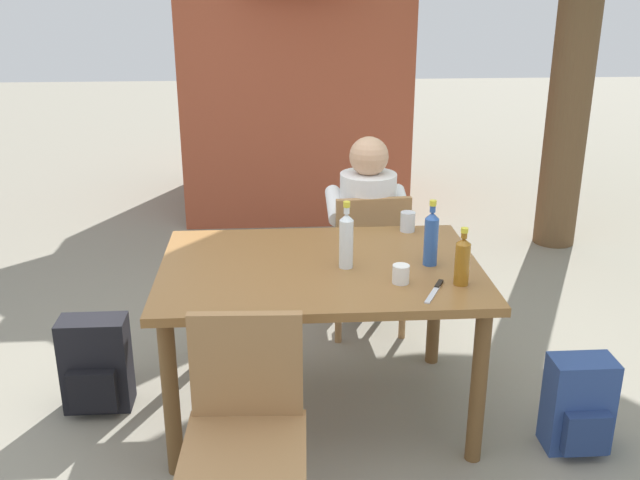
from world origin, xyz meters
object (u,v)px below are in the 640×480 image
chair_near_left (246,423)px  brick_kiosk (294,57)px  bottle_clear (346,239)px  backpack_by_far_side (96,366)px  chair_far_right (368,255)px  table_knife (435,290)px  cup_white (401,274)px  person_in_white_shirt (366,222)px  bottle_blue (431,237)px  cup_glass (408,222)px  dining_table (320,284)px  bottle_amber (462,260)px  backpack_by_near_side (579,406)px

chair_near_left → brick_kiosk: (0.33, 4.44, 0.83)m
bottle_clear → backpack_by_far_side: bearing=173.8°
backpack_by_far_side → chair_far_right: bearing=26.7°
table_knife → cup_white: bearing=144.8°
person_in_white_shirt → bottle_clear: person_in_white_shirt is taller
bottle_blue → cup_glass: bottle_blue is taller
dining_table → cup_white: 0.43m
bottle_clear → cup_white: 0.30m
chair_near_left → table_knife: 0.97m
bottle_amber → backpack_by_near_side: bottle_amber is taller
person_in_white_shirt → bottle_clear: (-0.21, -0.96, 0.25)m
person_in_white_shirt → brick_kiosk: bearing=96.8°
backpack_by_far_side → dining_table: bearing=-5.0°
chair_near_left → cup_glass: bearing=57.0°
person_in_white_shirt → bottle_blue: (0.17, -0.95, 0.25)m
dining_table → cup_glass: bearing=41.9°
bottle_clear → cup_white: bearing=-41.6°
bottle_blue → cup_white: (-0.17, -0.20, -0.09)m
dining_table → brick_kiosk: brick_kiosk is taller
bottle_blue → table_knife: (-0.04, -0.29, -0.13)m
person_in_white_shirt → dining_table: bearing=-109.6°
chair_far_right → table_knife: size_ratio=3.88×
bottle_amber → cup_white: bearing=173.0°
bottle_clear → table_knife: bottle_clear is taller
backpack_by_near_side → backpack_by_far_side: (-2.22, 0.47, 0.02)m
bottle_clear → cup_glass: 0.60m
cup_white → bottle_blue: bearing=49.6°
chair_far_right → backpack_by_far_side: bearing=-153.3°
chair_near_left → bottle_blue: bearing=43.3°
bottle_amber → chair_near_left: bearing=-148.9°
dining_table → bottle_amber: size_ratio=5.72×
bottle_clear → person_in_white_shirt: bearing=77.4°
bottle_amber → brick_kiosk: size_ratio=0.10×
bottle_clear → backpack_by_near_side: bottle_clear is taller
dining_table → bottle_clear: bottle_clear is taller
dining_table → cup_glass: cup_glass is taller
chair_near_left → table_knife: chair_near_left is taller
backpack_by_far_side → cup_glass: bearing=12.1°
bottle_blue → cup_white: bottle_blue is taller
bottle_blue → bottle_amber: size_ratio=1.20×
chair_far_right → bottle_amber: size_ratio=3.42×
cup_glass → bottle_blue: bearing=-87.6°
bottle_blue → bottle_amber: 0.25m
person_in_white_shirt → bottle_amber: person_in_white_shirt is taller
chair_far_right → bottle_clear: bottle_clear is taller
backpack_by_far_side → backpack_by_near_side: bearing=-12.0°
person_in_white_shirt → cup_white: bearing=-89.8°
chair_far_right → person_in_white_shirt: person_in_white_shirt is taller
chair_near_left → bottle_blue: bottle_blue is taller
cup_white → dining_table: bearing=145.4°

